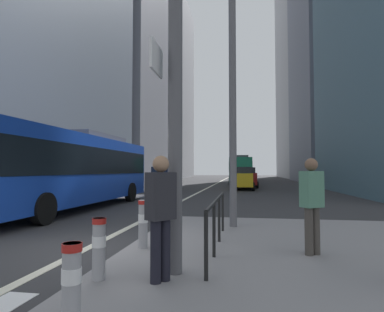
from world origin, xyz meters
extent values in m
plane|color=#303033|center=(0.00, 20.00, 0.00)|extent=(160.00, 160.00, 0.00)
cube|color=beige|center=(0.00, 30.00, 0.01)|extent=(0.20, 80.00, 0.01)
cube|color=gray|center=(-16.00, 42.16, 23.45)|extent=(13.86, 23.31, 46.90)
cube|color=#9E9EA3|center=(-16.00, 67.24, 20.98)|extent=(12.77, 18.82, 41.96)
cube|color=#9E9EA3|center=(17.00, 65.79, 25.11)|extent=(10.10, 25.84, 50.21)
cube|color=#14389E|center=(-3.90, 6.21, 1.73)|extent=(2.63, 11.55, 2.75)
cube|color=black|center=(-3.90, 6.21, 2.07)|extent=(2.67, 11.32, 1.10)
cube|color=#4C4C51|center=(-3.88, 7.94, 3.25)|extent=(1.80, 4.17, 0.30)
cylinder|color=black|center=(-2.74, 2.51, 0.50)|extent=(0.31, 1.00, 1.00)
cylinder|color=black|center=(-2.66, 9.88, 0.50)|extent=(0.31, 1.00, 1.00)
cylinder|color=black|center=(-5.06, 9.91, 0.50)|extent=(0.31, 1.00, 1.00)
cylinder|color=black|center=(-5.95, 4.98, 0.32)|extent=(0.23, 0.64, 0.64)
cube|color=#198456|center=(3.04, 33.72, 1.73)|extent=(2.55, 11.31, 2.75)
cube|color=black|center=(3.04, 33.72, 2.07)|extent=(2.59, 11.08, 1.10)
cube|color=#4C4C51|center=(3.04, 32.03, 3.25)|extent=(1.77, 4.08, 0.30)
cylinder|color=black|center=(1.82, 37.33, 0.50)|extent=(0.30, 1.00, 1.00)
cylinder|color=black|center=(4.22, 37.34, 0.50)|extent=(0.30, 1.00, 1.00)
cylinder|color=black|center=(1.85, 30.10, 0.50)|extent=(0.30, 1.00, 1.00)
cylinder|color=black|center=(4.25, 30.11, 0.50)|extent=(0.30, 1.00, 1.00)
cube|color=#198456|center=(3.20, 50.25, 1.73)|extent=(2.78, 11.44, 2.75)
cube|color=black|center=(3.20, 50.25, 2.07)|extent=(2.82, 11.21, 1.10)
cube|color=#4C4C51|center=(3.24, 48.55, 3.25)|extent=(1.85, 4.14, 0.30)
cylinder|color=black|center=(1.91, 53.86, 0.50)|extent=(0.32, 1.01, 1.00)
cylinder|color=black|center=(4.31, 53.92, 0.50)|extent=(0.32, 1.01, 1.00)
cylinder|color=black|center=(2.09, 46.58, 0.50)|extent=(0.32, 1.01, 1.00)
cylinder|color=black|center=(4.49, 46.64, 0.50)|extent=(0.32, 1.01, 1.00)
cube|color=#232838|center=(-3.01, 18.29, 0.87)|extent=(2.00, 4.52, 1.10)
cube|color=black|center=(-3.02, 18.44, 1.68)|extent=(1.61, 2.47, 0.52)
cylinder|color=black|center=(-2.03, 16.83, 0.32)|extent=(0.25, 0.65, 0.64)
cylinder|color=black|center=(-3.84, 16.74, 0.32)|extent=(0.25, 0.65, 0.64)
cylinder|color=black|center=(-2.18, 19.84, 0.32)|extent=(0.25, 0.65, 0.64)
cylinder|color=black|center=(-4.00, 19.75, 0.32)|extent=(0.25, 0.65, 0.64)
cube|color=gold|center=(3.25, 21.25, 0.87)|extent=(1.87, 4.42, 1.10)
cube|color=black|center=(3.25, 21.10, 1.68)|extent=(1.54, 2.40, 0.52)
cylinder|color=black|center=(2.37, 22.76, 0.32)|extent=(0.23, 0.64, 0.64)
cylinder|color=black|center=(4.19, 22.72, 0.32)|extent=(0.23, 0.64, 0.64)
cylinder|color=black|center=(2.31, 19.77, 0.32)|extent=(0.23, 0.64, 0.64)
cylinder|color=black|center=(4.13, 19.74, 0.32)|extent=(0.23, 0.64, 0.64)
cube|color=maroon|center=(3.70, 24.64, 0.87)|extent=(1.81, 4.11, 1.10)
cube|color=black|center=(3.70, 24.49, 1.68)|extent=(1.51, 2.22, 0.52)
cylinder|color=black|center=(2.80, 26.04, 0.32)|extent=(0.23, 0.64, 0.64)
cylinder|color=black|center=(4.62, 26.02, 0.32)|extent=(0.23, 0.64, 0.64)
cylinder|color=black|center=(2.78, 23.25, 0.32)|extent=(0.23, 0.64, 0.64)
cylinder|color=black|center=(4.60, 23.24, 0.32)|extent=(0.23, 0.64, 0.64)
cylinder|color=#515156|center=(2.30, -1.70, 3.15)|extent=(0.22, 0.22, 6.00)
cube|color=white|center=(2.05, -1.88, 3.35)|extent=(0.04, 0.60, 0.44)
cylinder|color=#56565B|center=(3.05, 2.36, 4.15)|extent=(0.20, 0.20, 8.00)
cylinder|color=#99999E|center=(1.66, -3.48, 0.56)|extent=(0.18, 0.18, 0.82)
cylinder|color=white|center=(1.66, -3.48, 0.66)|extent=(0.19, 0.19, 0.15)
cylinder|color=#B21E19|center=(1.66, -3.48, 0.93)|extent=(0.20, 0.20, 0.08)
cylinder|color=#99999E|center=(1.30, -2.14, 0.58)|extent=(0.18, 0.18, 0.86)
cylinder|color=white|center=(1.30, -2.14, 0.68)|extent=(0.19, 0.19, 0.15)
cylinder|color=#B21E19|center=(1.30, -2.14, 0.97)|extent=(0.20, 0.20, 0.08)
cylinder|color=#99999E|center=(1.36, -0.31, 0.62)|extent=(0.18, 0.18, 0.94)
cylinder|color=white|center=(1.36, -0.31, 0.73)|extent=(0.19, 0.19, 0.17)
cylinder|color=#B21E19|center=(1.36, -0.31, 1.05)|extent=(0.20, 0.20, 0.08)
cylinder|color=black|center=(2.80, -1.94, 0.62)|extent=(0.06, 0.06, 0.95)
cylinder|color=black|center=(2.80, -0.73, 0.62)|extent=(0.06, 0.06, 0.95)
cylinder|color=black|center=(2.80, 0.48, 0.62)|extent=(0.06, 0.06, 0.95)
cylinder|color=black|center=(2.80, 1.69, 0.62)|extent=(0.06, 0.06, 0.95)
cylinder|color=black|center=(2.80, -0.13, 1.10)|extent=(0.06, 3.63, 0.06)
cylinder|color=#423D38|center=(4.62, -0.26, 0.58)|extent=(0.15, 0.15, 0.86)
cylinder|color=#423D38|center=(4.49, -0.35, 0.58)|extent=(0.15, 0.15, 0.86)
cube|color=#4C7F66|center=(4.55, -0.30, 1.34)|extent=(0.45, 0.41, 0.66)
sphere|color=brown|center=(4.55, -0.30, 1.79)|extent=(0.24, 0.24, 0.24)
cylinder|color=black|center=(2.23, -2.02, 0.58)|extent=(0.15, 0.15, 0.85)
cylinder|color=black|center=(2.13, -2.15, 0.58)|extent=(0.15, 0.15, 0.85)
cube|color=#232328|center=(2.18, -2.09, 1.33)|extent=(0.43, 0.45, 0.66)
sphere|color=#9E7556|center=(2.18, -2.09, 1.77)|extent=(0.23, 0.23, 0.23)
camera|label=1|loc=(3.32, -6.38, 1.69)|focal=29.57mm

